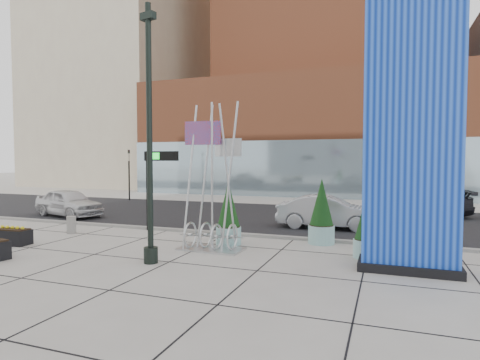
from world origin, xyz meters
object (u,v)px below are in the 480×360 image
(public_art_sculpture, at_px, (211,212))
(car_white_west, at_px, (69,203))
(concrete_bollard, at_px, (71,225))
(lamp_post, at_px, (150,159))
(car_silver_mid, at_px, (328,212))
(blue_pylon, at_px, (412,115))
(overhead_street_sign, at_px, (158,163))

(public_art_sculpture, xyz_separation_m, car_white_west, (-11.35, 4.99, -0.61))
(concrete_bollard, xyz_separation_m, car_white_west, (-4.08, 4.18, 0.41))
(lamp_post, height_order, concrete_bollard, lamp_post)
(public_art_sculpture, distance_m, car_white_west, 12.41)
(public_art_sculpture, xyz_separation_m, car_silver_mid, (3.39, 6.06, -0.62))
(lamp_post, distance_m, public_art_sculpture, 3.26)
(lamp_post, bearing_deg, blue_pylon, 13.42)
(blue_pylon, relative_size, lamp_post, 1.17)
(blue_pylon, height_order, concrete_bollard, blue_pylon)
(public_art_sculpture, distance_m, concrete_bollard, 7.38)
(blue_pylon, xyz_separation_m, car_white_west, (-18.04, 5.52, -3.84))
(concrete_bollard, bearing_deg, car_white_west, 134.27)
(lamp_post, bearing_deg, car_white_west, 144.37)
(lamp_post, bearing_deg, overhead_street_sign, 119.01)
(lamp_post, bearing_deg, public_art_sculpture, 65.92)
(public_art_sculpture, bearing_deg, lamp_post, -112.40)
(lamp_post, relative_size, public_art_sculpture, 1.53)
(blue_pylon, relative_size, public_art_sculpture, 1.78)
(blue_pylon, relative_size, car_white_west, 2.05)
(lamp_post, relative_size, overhead_street_sign, 2.22)
(blue_pylon, bearing_deg, public_art_sculpture, 175.44)
(overhead_street_sign, distance_m, car_white_west, 8.14)
(lamp_post, relative_size, car_white_west, 1.75)
(car_silver_mid, bearing_deg, lamp_post, 150.34)
(concrete_bollard, bearing_deg, blue_pylon, -5.46)
(blue_pylon, distance_m, concrete_bollard, 14.65)
(blue_pylon, height_order, car_white_west, blue_pylon)
(concrete_bollard, distance_m, car_white_west, 5.86)
(blue_pylon, relative_size, overhead_street_sign, 2.59)
(overhead_street_sign, height_order, car_silver_mid, overhead_street_sign)
(blue_pylon, bearing_deg, concrete_bollard, 174.52)
(concrete_bollard, height_order, car_white_west, car_white_west)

